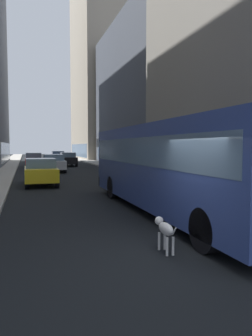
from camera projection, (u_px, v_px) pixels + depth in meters
The scene contains 14 objects.
ground_plane at pixel (56, 165), 40.49m from camera, with size 120.00×120.00×0.00m, color black.
sidewalk_left at pixel (8, 165), 38.76m from camera, with size 2.40×110.00×0.15m, color #ADA89E.
sidewalk_right at pixel (99, 164), 42.20m from camera, with size 2.40×110.00×0.15m, color #ADA89E.
building_right_mid at pixel (150, 95), 41.21m from camera, with size 9.33×22.66×18.16m.
building_right_far at pixel (107, 53), 61.48m from camera, with size 11.68×19.86×40.83m.
transit_bus at pixel (170, 162), 11.13m from camera, with size 2.78×11.53×3.05m.
car_red_coupe at pixel (33, 160), 35.78m from camera, with size 1.78×3.91×1.62m.
car_yellow_taxi at pixel (41, 172), 19.00m from camera, with size 1.83×4.07×1.62m.
car_black_suv at pixel (68, 159), 38.28m from camera, with size 1.77×4.58×1.62m.
car_silver_sedan at pixel (54, 163), 29.07m from camera, with size 1.85×4.46×1.62m.
car_blue_hatchback at pixel (58, 156), 50.00m from camera, with size 1.86×4.50×1.62m.
car_white_van at pixel (127, 169), 21.21m from camera, with size 1.74×3.99×1.62m.
dalmatian_dog at pixel (165, 229), 7.00m from camera, with size 0.22×0.96×0.72m.
pedestrian_with_handbag at pixel (232, 173), 15.94m from camera, with size 0.45×0.34×1.69m.
Camera 1 is at (-3.64, -6.25, 2.32)m, focal length 33.97 mm.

